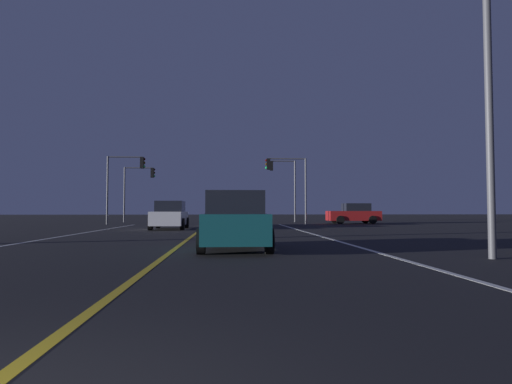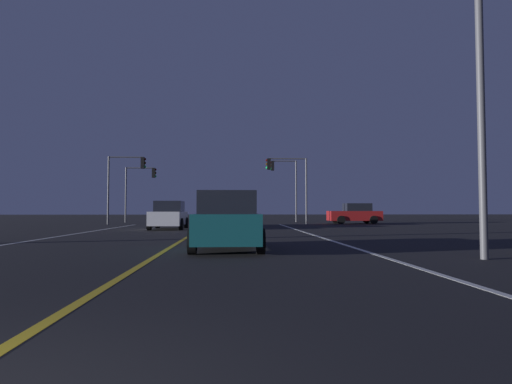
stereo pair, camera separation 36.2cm
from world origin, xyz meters
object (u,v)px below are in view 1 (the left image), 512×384
(traffic_light_far_right, at_px, (283,177))
(car_crossing_side, at_px, (354,214))
(car_ahead_far, at_px, (240,215))
(car_oncoming, at_px, (170,215))
(car_lead_same_lane, at_px, (235,222))
(traffic_light_near_right, at_px, (286,175))
(traffic_light_near_left, at_px, (126,174))
(traffic_light_far_left, at_px, (139,181))
(street_lamp_right_near, at_px, (468,63))

(traffic_light_far_right, bearing_deg, car_crossing_side, 138.78)
(car_crossing_side, distance_m, car_ahead_far, 10.77)
(car_oncoming, height_order, traffic_light_far_right, traffic_light_far_right)
(car_lead_same_lane, distance_m, traffic_light_near_right, 22.27)
(traffic_light_near_left, xyz_separation_m, traffic_light_far_right, (13.32, 5.50, 0.25))
(car_crossing_side, height_order, traffic_light_near_right, traffic_light_near_right)
(car_ahead_far, relative_size, traffic_light_far_right, 0.74)
(car_lead_same_lane, distance_m, car_ahead_far, 17.68)
(traffic_light_far_right, height_order, traffic_light_far_left, traffic_light_far_right)
(car_oncoming, height_order, traffic_light_near_left, traffic_light_near_left)
(car_oncoming, distance_m, traffic_light_near_right, 12.07)
(car_ahead_far, bearing_deg, car_crossing_side, -64.14)
(street_lamp_right_near, bearing_deg, traffic_light_far_left, -64.93)
(car_ahead_far, xyz_separation_m, traffic_light_near_right, (3.85, 3.90, 3.19))
(traffic_light_near_left, xyz_separation_m, street_lamp_right_near, (13.91, -24.33, 0.72))
(car_crossing_side, relative_size, street_lamp_right_near, 0.58)
(car_lead_same_lane, height_order, traffic_light_far_right, traffic_light_far_right)
(car_oncoming, relative_size, traffic_light_far_left, 0.84)
(car_ahead_far, bearing_deg, traffic_light_near_left, 66.56)
(traffic_light_near_left, bearing_deg, street_lamp_right_near, -60.24)
(traffic_light_near_right, xyz_separation_m, street_lamp_right_near, (1.06, -24.33, 0.72))
(car_crossing_side, bearing_deg, traffic_light_near_right, 7.76)
(car_lead_same_lane, bearing_deg, street_lamp_right_near, -116.19)
(car_crossing_side, xyz_separation_m, traffic_light_near_left, (-18.69, -0.80, 3.19))
(car_lead_same_lane, relative_size, street_lamp_right_near, 0.58)
(car_oncoming, bearing_deg, traffic_light_far_left, -161.25)
(car_crossing_side, height_order, traffic_light_far_left, traffic_light_far_left)
(car_oncoming, height_order, street_lamp_right_near, street_lamp_right_near)
(traffic_light_near_right, relative_size, traffic_light_near_left, 0.99)
(car_crossing_side, distance_m, traffic_light_far_right, 7.93)
(car_lead_same_lane, height_order, car_oncoming, same)
(car_ahead_far, distance_m, traffic_light_near_right, 6.35)
(car_oncoming, xyz_separation_m, traffic_light_far_left, (-4.66, 13.72, 2.97))
(traffic_light_near_right, distance_m, traffic_light_far_right, 5.53)
(traffic_light_near_right, distance_m, traffic_light_far_left, 14.02)
(car_oncoming, bearing_deg, traffic_light_near_left, -150.69)
(car_crossing_side, xyz_separation_m, traffic_light_far_left, (-18.73, 4.70, 2.97))
(car_crossing_side, bearing_deg, traffic_light_near_left, 2.44)
(car_lead_same_lane, xyz_separation_m, traffic_light_near_right, (4.55, 21.57, 3.19))
(car_ahead_far, bearing_deg, car_oncoming, 134.54)
(traffic_light_far_left, bearing_deg, car_crossing_side, -14.10)
(street_lamp_right_near, bearing_deg, car_crossing_side, -100.77)
(traffic_light_near_left, bearing_deg, car_ahead_far, -23.44)
(car_lead_same_lane, distance_m, car_oncoming, 13.85)
(car_ahead_far, xyz_separation_m, traffic_light_far_right, (4.32, 9.40, 3.44))
(car_ahead_far, height_order, traffic_light_far_left, traffic_light_far_left)
(car_ahead_far, distance_m, traffic_light_far_left, 13.38)
(car_ahead_far, bearing_deg, traffic_light_near_right, -44.65)
(car_crossing_side, height_order, street_lamp_right_near, street_lamp_right_near)
(traffic_light_near_right, relative_size, street_lamp_right_near, 0.73)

